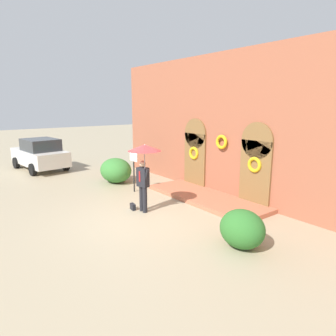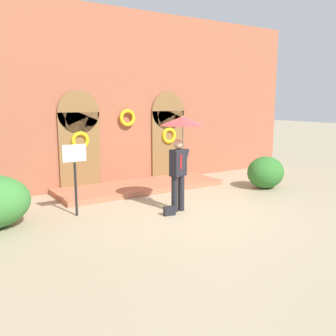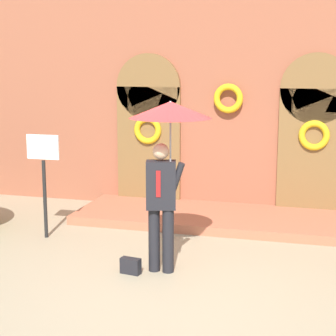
{
  "view_description": "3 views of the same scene",
  "coord_description": "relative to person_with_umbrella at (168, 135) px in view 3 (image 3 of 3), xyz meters",
  "views": [
    {
      "loc": [
        8.02,
        -4.84,
        3.66
      ],
      "look_at": [
        -0.56,
        1.64,
        1.35
      ],
      "focal_mm": 32.0,
      "sensor_mm": 36.0,
      "label": 1
    },
    {
      "loc": [
        -5.45,
        -7.1,
        2.69
      ],
      "look_at": [
        -0.16,
        1.15,
        0.97
      ],
      "focal_mm": 40.0,
      "sensor_mm": 36.0,
      "label": 2
    },
    {
      "loc": [
        1.7,
        -6.72,
        2.85
      ],
      "look_at": [
        -0.49,
        1.3,
        1.3
      ],
      "focal_mm": 60.0,
      "sensor_mm": 36.0,
      "label": 3
    }
  ],
  "objects": [
    {
      "name": "sign_post",
      "position": [
        -2.37,
        0.99,
        -0.75
      ],
      "size": [
        0.56,
        0.06,
        1.72
      ],
      "color": "black",
      "rests_on": "ground"
    },
    {
      "name": "ground_plane",
      "position": [
        0.24,
        -0.41,
        -1.91
      ],
      "size": [
        80.0,
        80.0,
        0.0
      ],
      "primitive_type": "plane",
      "color": "tan"
    },
    {
      "name": "building_facade",
      "position": [
        0.24,
        3.74,
        0.76
      ],
      "size": [
        14.0,
        2.3,
        5.6
      ],
      "color": "#9E563D",
      "rests_on": "ground"
    },
    {
      "name": "person_with_umbrella",
      "position": [
        0.0,
        0.0,
        0.0
      ],
      "size": [
        1.1,
        1.1,
        2.36
      ],
      "color": "black",
      "rests_on": "ground"
    },
    {
      "name": "handbag",
      "position": [
        -0.48,
        -0.2,
        -1.8
      ],
      "size": [
        0.3,
        0.17,
        0.22
      ],
      "primitive_type": "cube",
      "rotation": [
        0.0,
        0.0,
        -0.17
      ],
      "color": "black",
      "rests_on": "ground"
    }
  ]
}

